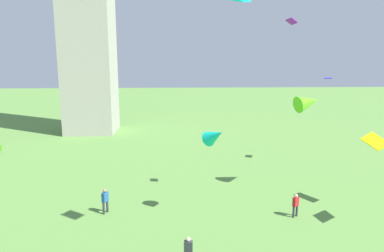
{
  "coord_description": "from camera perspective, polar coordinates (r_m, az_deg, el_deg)",
  "views": [
    {
      "loc": [
        -0.03,
        -2.69,
        10.38
      ],
      "look_at": [
        1.05,
        20.42,
        5.88
      ],
      "focal_mm": 33.22,
      "sensor_mm": 36.0,
      "label": 1
    }
  ],
  "objects": [
    {
      "name": "kite_flying_5",
      "position": [
        24.74,
        15.69,
        15.87
      ],
      "size": [
        0.63,
        0.84,
        0.41
      ],
      "rotation": [
        0.0,
        0.0,
        4.9
      ],
      "color": "purple"
    },
    {
      "name": "person_1",
      "position": [
        24.81,
        16.3,
        -11.91
      ],
      "size": [
        0.48,
        0.43,
        1.59
      ],
      "rotation": [
        0.0,
        0.0,
        3.76
      ],
      "color": "#2D3338",
      "rests_on": "ground_plane"
    },
    {
      "name": "person_0",
      "position": [
        18.78,
        -0.59,
        -19.27
      ],
      "size": [
        0.49,
        0.31,
        1.61
      ],
      "rotation": [
        0.0,
        0.0,
        6.1
      ],
      "color": "silver",
      "rests_on": "ground_plane"
    },
    {
      "name": "kite_flying_0",
      "position": [
        22.03,
        3.69,
        -1.57
      ],
      "size": [
        1.8,
        1.94,
        1.51
      ],
      "rotation": [
        0.0,
        0.0,
        0.64
      ],
      "color": "#0DC8B1"
    },
    {
      "name": "kite_flying_2",
      "position": [
        35.32,
        21.0,
        7.22
      ],
      "size": [
        1.01,
        1.18,
        0.1
      ],
      "rotation": [
        0.0,
        0.0,
        1.18
      ],
      "color": "#4033D1"
    },
    {
      "name": "kite_flying_7",
      "position": [
        28.14,
        18.1,
        3.65
      ],
      "size": [
        2.26,
        1.77,
        1.57
      ],
      "rotation": [
        0.0,
        0.0,
        1.86
      ],
      "color": "#59DA1B"
    },
    {
      "name": "person_3",
      "position": [
        25.04,
        -13.77,
        -11.38
      ],
      "size": [
        0.44,
        0.52,
        1.72
      ],
      "rotation": [
        0.0,
        0.0,
        4.22
      ],
      "color": "#2D3338",
      "rests_on": "ground_plane"
    },
    {
      "name": "kite_flying_6",
      "position": [
        26.82,
        27.32,
        -2.19
      ],
      "size": [
        1.54,
        1.6,
        1.0
      ],
      "rotation": [
        0.0,
        0.0,
        1.99
      ],
      "color": "yellow"
    }
  ]
}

